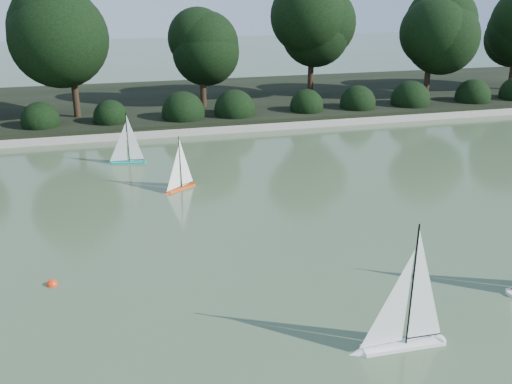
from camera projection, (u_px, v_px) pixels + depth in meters
ground at (272, 283)px, 8.44m from camera, size 80.00×80.00×0.00m
pond_coping at (184, 132)px, 16.56m from camera, size 40.00×0.35×0.18m
far_bank at (168, 103)px, 20.16m from camera, size 40.00×8.00×0.30m
tree_line at (208, 33)px, 18.18m from camera, size 26.31×3.93×4.39m
shrub_hedge at (179, 113)px, 17.25m from camera, size 29.10×1.10×1.10m
sailboat_white_a at (397, 329)px, 6.84m from camera, size 1.27×0.23×1.74m
sailboat_orange at (178, 181)px, 12.14m from camera, size 0.81×0.61×1.24m
sailboat_teal at (124, 155)px, 13.92m from camera, size 1.00×0.30×1.36m
race_buoy at (52, 285)px, 8.38m from camera, size 0.16×0.16×0.16m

